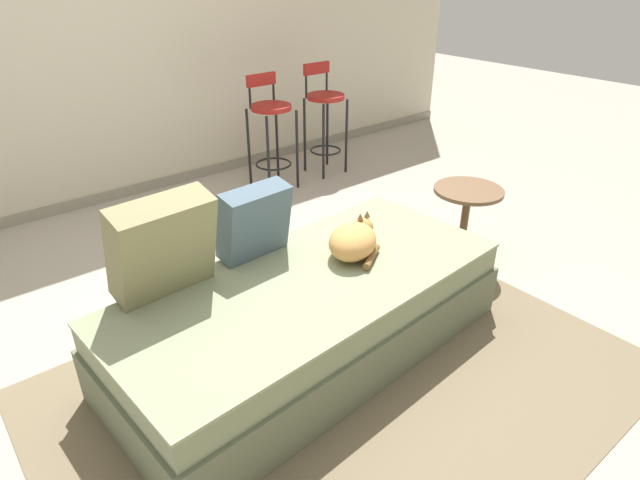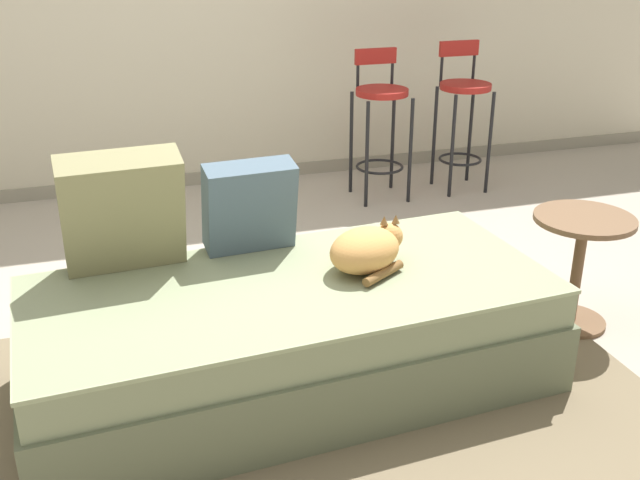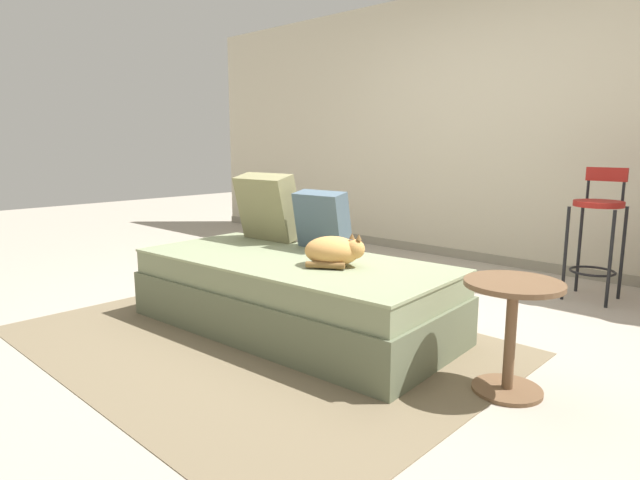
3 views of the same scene
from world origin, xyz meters
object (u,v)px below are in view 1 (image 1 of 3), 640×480
bar_stool_near_window (271,124)px  side_table (465,215)px  couch (310,315)px  throw_pillow_middle (254,222)px  bar_stool_by_doorway (325,111)px  throw_pillow_corner (162,246)px  cat (354,240)px

bar_stool_near_window → side_table: (0.21, -1.90, -0.22)m
couch → side_table: (1.36, 0.09, 0.12)m
throw_pillow_middle → bar_stool_near_window: (1.22, 1.63, -0.07)m
bar_stool_by_doorway → side_table: bearing=-101.4°
side_table → throw_pillow_middle: bearing=169.4°
throw_pillow_corner → throw_pillow_middle: 0.51m
throw_pillow_middle → side_table: bearing=-10.6°
throw_pillow_middle → bar_stool_by_doorway: bar_stool_by_doorway is taller
couch → cat: (0.32, 0.03, 0.31)m
throw_pillow_corner → side_table: throw_pillow_corner is taller
couch → side_table: bearing=3.7°
bar_stool_by_doorway → side_table: bar_stool_by_doorway is taller
throw_pillow_corner → bar_stool_by_doorway: (2.33, 1.66, -0.11)m
cat → side_table: cat is taller
cat → bar_stool_by_doorway: bearing=53.9°
bar_stool_by_doorway → side_table: 1.95m
bar_stool_near_window → bar_stool_by_doorway: bar_stool_by_doorway is taller
throw_pillow_corner → throw_pillow_middle: (0.51, 0.03, -0.05)m
couch → throw_pillow_corner: bearing=150.8°
throw_pillow_corner → cat: throw_pillow_corner is taller
couch → throw_pillow_middle: throw_pillow_middle is taller
throw_pillow_middle → bar_stool_by_doorway: size_ratio=0.39×
throw_pillow_corner → bar_stool_near_window: bar_stool_near_window is taller
bar_stool_near_window → side_table: size_ratio=1.83×
side_table → cat: bearing=-177.1°
cat → side_table: size_ratio=0.75×
cat → bar_stool_by_doorway: size_ratio=0.40×
bar_stool_by_doorway → throw_pillow_corner: bearing=-144.4°
throw_pillow_middle → bar_stool_by_doorway: bearing=41.9°
cat → throw_pillow_corner: bearing=162.2°
cat → bar_stool_by_doorway: 2.42m
throw_pillow_corner → bar_stool_by_doorway: bar_stool_by_doorway is taller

